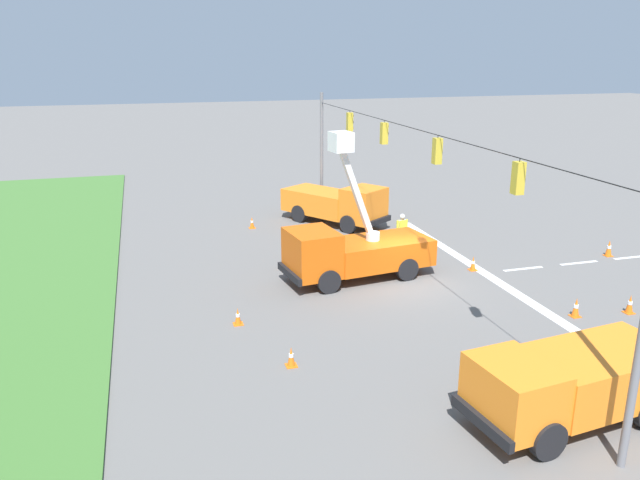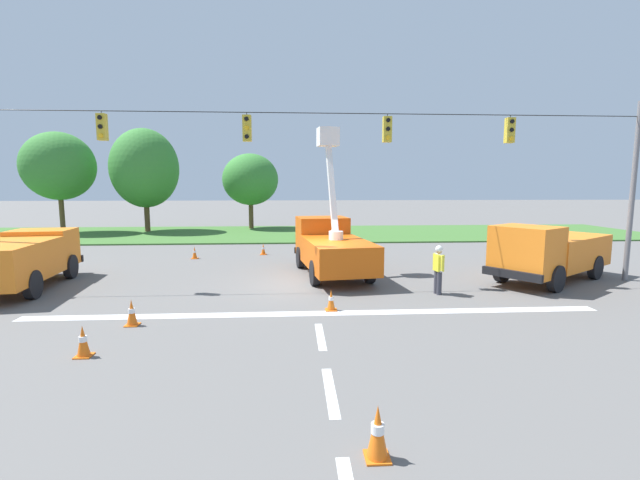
{
  "view_description": "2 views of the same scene",
  "coord_description": "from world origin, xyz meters",
  "px_view_note": "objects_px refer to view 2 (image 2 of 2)",
  "views": [
    {
      "loc": [
        -23.29,
        10.5,
        9.6
      ],
      "look_at": [
        0.83,
        3.59,
        1.93
      ],
      "focal_mm": 35.0,
      "sensor_mm": 36.0,
      "label": 1
    },
    {
      "loc": [
        -0.67,
        -16.53,
        3.88
      ],
      "look_at": [
        0.61,
        4.27,
        1.24
      ],
      "focal_mm": 24.0,
      "sensor_mm": 36.0,
      "label": 2
    }
  ],
  "objects_px": {
    "traffic_cone_foreground_right": "(195,253)",
    "utility_truck_support_far": "(549,252)",
    "road_worker": "(438,267)",
    "traffic_cone_near_bucket": "(331,300)",
    "utility_truck_bucket_lift": "(331,244)",
    "traffic_cone_foreground_left": "(368,256)",
    "utility_truck_support_near": "(20,258)",
    "traffic_cone_mid_left": "(132,313)",
    "tree_centre": "(250,180)",
    "tree_far_west": "(58,166)",
    "traffic_cone_lane_edge_b": "(502,254)",
    "traffic_cone_lane_edge_a": "(263,249)",
    "traffic_cone_mid_right": "(83,341)",
    "traffic_cone_far_left": "(378,432)",
    "tree_west": "(145,168)"
  },
  "relations": [
    {
      "from": "traffic_cone_mid_left",
      "to": "traffic_cone_near_bucket",
      "type": "bearing_deg",
      "value": 11.12
    },
    {
      "from": "traffic_cone_mid_left",
      "to": "traffic_cone_far_left",
      "type": "height_order",
      "value": "traffic_cone_far_left"
    },
    {
      "from": "tree_west",
      "to": "utility_truck_support_near",
      "type": "height_order",
      "value": "tree_west"
    },
    {
      "from": "utility_truck_support_near",
      "to": "traffic_cone_lane_edge_a",
      "type": "distance_m",
      "value": 11.5
    },
    {
      "from": "utility_truck_support_far",
      "to": "road_worker",
      "type": "distance_m",
      "value": 5.51
    },
    {
      "from": "traffic_cone_near_bucket",
      "to": "traffic_cone_mid_left",
      "type": "bearing_deg",
      "value": -168.88
    },
    {
      "from": "utility_truck_support_near",
      "to": "traffic_cone_far_left",
      "type": "height_order",
      "value": "utility_truck_support_near"
    },
    {
      "from": "utility_truck_support_far",
      "to": "traffic_cone_mid_right",
      "type": "height_order",
      "value": "utility_truck_support_far"
    },
    {
      "from": "utility_truck_support_far",
      "to": "traffic_cone_foreground_right",
      "type": "distance_m",
      "value": 17.0
    },
    {
      "from": "tree_west",
      "to": "utility_truck_bucket_lift",
      "type": "distance_m",
      "value": 22.93
    },
    {
      "from": "utility_truck_bucket_lift",
      "to": "traffic_cone_lane_edge_b",
      "type": "bearing_deg",
      "value": 16.76
    },
    {
      "from": "traffic_cone_foreground_left",
      "to": "traffic_cone_lane_edge_b",
      "type": "relative_size",
      "value": 1.11
    },
    {
      "from": "road_worker",
      "to": "traffic_cone_foreground_right",
      "type": "distance_m",
      "value": 13.36
    },
    {
      "from": "traffic_cone_far_left",
      "to": "traffic_cone_lane_edge_b",
      "type": "bearing_deg",
      "value": 58.51
    },
    {
      "from": "tree_west",
      "to": "tree_centre",
      "type": "height_order",
      "value": "tree_west"
    },
    {
      "from": "traffic_cone_lane_edge_b",
      "to": "traffic_cone_far_left",
      "type": "height_order",
      "value": "traffic_cone_far_left"
    },
    {
      "from": "traffic_cone_foreground_right",
      "to": "utility_truck_support_near",
      "type": "bearing_deg",
      "value": -127.38
    },
    {
      "from": "traffic_cone_foreground_left",
      "to": "traffic_cone_near_bucket",
      "type": "distance_m",
      "value": 8.59
    },
    {
      "from": "tree_west",
      "to": "tree_far_west",
      "type": "bearing_deg",
      "value": -172.78
    },
    {
      "from": "traffic_cone_foreground_left",
      "to": "traffic_cone_mid_right",
      "type": "relative_size",
      "value": 1.0
    },
    {
      "from": "utility_truck_bucket_lift",
      "to": "traffic_cone_foreground_right",
      "type": "height_order",
      "value": "utility_truck_bucket_lift"
    },
    {
      "from": "tree_far_west",
      "to": "traffic_cone_lane_edge_b",
      "type": "bearing_deg",
      "value": -25.77
    },
    {
      "from": "traffic_cone_mid_right",
      "to": "traffic_cone_near_bucket",
      "type": "distance_m",
      "value": 6.82
    },
    {
      "from": "traffic_cone_near_bucket",
      "to": "traffic_cone_lane_edge_b",
      "type": "bearing_deg",
      "value": 41.02
    },
    {
      "from": "traffic_cone_foreground_right",
      "to": "utility_truck_support_far",
      "type": "bearing_deg",
      "value": -22.29
    },
    {
      "from": "road_worker",
      "to": "traffic_cone_near_bucket",
      "type": "distance_m",
      "value": 4.46
    },
    {
      "from": "utility_truck_support_far",
      "to": "traffic_cone_foreground_left",
      "type": "relative_size",
      "value": 8.8
    },
    {
      "from": "tree_west",
      "to": "traffic_cone_foreground_right",
      "type": "xyz_separation_m",
      "value": [
        6.91,
        -13.45,
        -5.0
      ]
    },
    {
      "from": "traffic_cone_mid_right",
      "to": "traffic_cone_near_bucket",
      "type": "relative_size",
      "value": 1.11
    },
    {
      "from": "traffic_cone_foreground_left",
      "to": "road_worker",
      "type": "bearing_deg",
      "value": -77.33
    },
    {
      "from": "traffic_cone_foreground_right",
      "to": "traffic_cone_mid_right",
      "type": "distance_m",
      "value": 13.35
    },
    {
      "from": "utility_truck_support_near",
      "to": "utility_truck_support_far",
      "type": "relative_size",
      "value": 0.95
    },
    {
      "from": "traffic_cone_far_left",
      "to": "traffic_cone_mid_right",
      "type": "bearing_deg",
      "value": 145.86
    },
    {
      "from": "traffic_cone_foreground_right",
      "to": "traffic_cone_lane_edge_a",
      "type": "height_order",
      "value": "traffic_cone_foreground_right"
    },
    {
      "from": "utility_truck_support_near",
      "to": "traffic_cone_near_bucket",
      "type": "xyz_separation_m",
      "value": [
        11.44,
        -3.54,
        -0.86
      ]
    },
    {
      "from": "tree_far_west",
      "to": "traffic_cone_foreground_left",
      "type": "height_order",
      "value": "tree_far_west"
    },
    {
      "from": "utility_truck_bucket_lift",
      "to": "utility_truck_support_far",
      "type": "height_order",
      "value": "utility_truck_bucket_lift"
    },
    {
      "from": "utility_truck_support_far",
      "to": "traffic_cone_lane_edge_a",
      "type": "xyz_separation_m",
      "value": [
        -12.12,
        7.57,
        -0.91
      ]
    },
    {
      "from": "traffic_cone_foreground_right",
      "to": "traffic_cone_mid_left",
      "type": "height_order",
      "value": "traffic_cone_mid_left"
    },
    {
      "from": "traffic_cone_foreground_right",
      "to": "traffic_cone_far_left",
      "type": "distance_m",
      "value": 18.57
    },
    {
      "from": "road_worker",
      "to": "traffic_cone_lane_edge_b",
      "type": "distance_m",
      "value": 8.75
    },
    {
      "from": "tree_west",
      "to": "traffic_cone_mid_right",
      "type": "xyz_separation_m",
      "value": [
        7.41,
        -26.79,
        -4.95
      ]
    },
    {
      "from": "tree_far_west",
      "to": "road_worker",
      "type": "height_order",
      "value": "tree_far_west"
    },
    {
      "from": "utility_truck_bucket_lift",
      "to": "traffic_cone_far_left",
      "type": "bearing_deg",
      "value": -92.0
    },
    {
      "from": "traffic_cone_foreground_right",
      "to": "traffic_cone_lane_edge_b",
      "type": "bearing_deg",
      "value": -5.68
    },
    {
      "from": "tree_centre",
      "to": "utility_truck_bucket_lift",
      "type": "relative_size",
      "value": 0.98
    },
    {
      "from": "traffic_cone_mid_right",
      "to": "utility_truck_support_far",
      "type": "bearing_deg",
      "value": 24.43
    },
    {
      "from": "tree_west",
      "to": "traffic_cone_mid_right",
      "type": "bearing_deg",
      "value": -74.53
    },
    {
      "from": "utility_truck_bucket_lift",
      "to": "utility_truck_support_far",
      "type": "distance_m",
      "value": 8.99
    },
    {
      "from": "traffic_cone_mid_left",
      "to": "tree_centre",
      "type": "bearing_deg",
      "value": 88.44
    }
  ]
}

